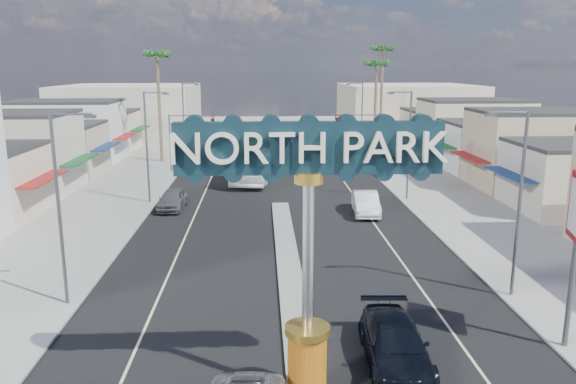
{
  "coord_description": "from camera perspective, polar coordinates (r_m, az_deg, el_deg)",
  "views": [
    {
      "loc": [
        -1.44,
        -14.92,
        10.96
      ],
      "look_at": [
        -0.12,
        12.97,
        4.66
      ],
      "focal_mm": 35.0,
      "sensor_mm": 36.0,
      "label": 1
    }
  ],
  "objects": [
    {
      "name": "palm_left_far",
      "position": [
        65.94,
        -13.16,
        12.86
      ],
      "size": [
        2.6,
        2.6,
        13.1
      ],
      "color": "brown",
      "rests_on": "ground"
    },
    {
      "name": "storefront_row_right",
      "position": [
        63.76,
        20.89,
        4.71
      ],
      "size": [
        12.0,
        42.0,
        6.0
      ],
      "primitive_type": "cube",
      "color": "#B7B29E",
      "rests_on": "ground"
    },
    {
      "name": "streetlight_r_near",
      "position": [
        28.23,
        22.23,
        -0.29
      ],
      "size": [
        2.03,
        0.22,
        9.0
      ],
      "color": "#47474C",
      "rests_on": "ground"
    },
    {
      "name": "sidewalk_right",
      "position": [
        48.73,
        15.83,
        -0.7
      ],
      "size": [
        8.0,
        120.0,
        0.12
      ],
      "primitive_type": "cube",
      "color": "gray",
      "rests_on": "ground"
    },
    {
      "name": "streetlight_r_far",
      "position": [
        68.22,
        7.38,
        7.66
      ],
      "size": [
        2.03,
        0.22,
        9.0
      ],
      "color": "#47474C",
      "rests_on": "ground"
    },
    {
      "name": "backdrop_far_left",
      "position": [
        92.5,
        -15.71,
        7.93
      ],
      "size": [
        20.0,
        20.0,
        8.0
      ],
      "primitive_type": "cube",
      "color": "#B7B29E",
      "rests_on": "ground"
    },
    {
      "name": "storefront_row_left",
      "position": [
        62.66,
        -23.87,
        4.33
      ],
      "size": [
        12.0,
        42.0,
        6.0
      ],
      "primitive_type": "cube",
      "color": "beige",
      "rests_on": "ground"
    },
    {
      "name": "city_bus",
      "position": [
        55.91,
        -3.4,
        3.34
      ],
      "size": [
        4.58,
        13.71,
        3.75
      ],
      "primitive_type": "imported",
      "rotation": [
        0.0,
        0.0,
        -0.11
      ],
      "color": "white",
      "rests_on": "ground"
    },
    {
      "name": "traffic_signal_left",
      "position": [
        59.8,
        -10.21,
        6.1
      ],
      "size": [
        5.09,
        0.45,
        6.0
      ],
      "color": "#47474C",
      "rests_on": "ground"
    },
    {
      "name": "median_island",
      "position": [
        30.93,
        0.12,
        -7.88
      ],
      "size": [
        1.3,
        30.0,
        0.16
      ],
      "primitive_type": "cube",
      "color": "gray",
      "rests_on": "ground"
    },
    {
      "name": "palm_right_mid",
      "position": [
        72.38,
        8.99,
        12.28
      ],
      "size": [
        2.6,
        2.6,
        12.1
      ],
      "color": "brown",
      "rests_on": "ground"
    },
    {
      "name": "streetlight_l_near",
      "position": [
        27.14,
        -22.0,
        -0.77
      ],
      "size": [
        2.03,
        0.22,
        9.0
      ],
      "color": "#47474C",
      "rests_on": "ground"
    },
    {
      "name": "sidewalk_left",
      "position": [
        47.9,
        -17.85,
        -1.06
      ],
      "size": [
        8.0,
        120.0,
        0.12
      ],
      "primitive_type": "cube",
      "color": "gray",
      "rests_on": "ground"
    },
    {
      "name": "suv_right",
      "position": [
        22.07,
        10.81,
        -14.91
      ],
      "size": [
        2.53,
        5.69,
        1.62
      ],
      "primitive_type": "imported",
      "rotation": [
        0.0,
        0.0,
        -0.05
      ],
      "color": "black",
      "rests_on": "ground"
    },
    {
      "name": "streetlight_r_mid",
      "position": [
        46.83,
        12.04,
        5.21
      ],
      "size": [
        2.03,
        0.22,
        9.0
      ],
      "color": "#47474C",
      "rests_on": "ground"
    },
    {
      "name": "gateway_sign",
      "position": [
        17.69,
        2.07,
        -3.82
      ],
      "size": [
        8.2,
        1.5,
        9.15
      ],
      "color": "#B94C0E",
      "rests_on": "median_island"
    },
    {
      "name": "car_parked_left",
      "position": [
        44.62,
        -11.65,
        -0.73
      ],
      "size": [
        2.12,
        4.73,
        1.58
      ],
      "primitive_type": "imported",
      "rotation": [
        0.0,
        0.0,
        -0.06
      ],
      "color": "slate",
      "rests_on": "ground"
    },
    {
      "name": "streetlight_l_far",
      "position": [
        67.78,
        -10.43,
        7.52
      ],
      "size": [
        2.03,
        0.22,
        9.0
      ],
      "color": "#47474C",
      "rests_on": "ground"
    },
    {
      "name": "traffic_signal_right",
      "position": [
        60.24,
        7.5,
        6.24
      ],
      "size": [
        5.09,
        0.45,
        6.0
      ],
      "color": "#47474C",
      "rests_on": "ground"
    },
    {
      "name": "car_parked_right",
      "position": [
        42.67,
        7.9,
        -1.12
      ],
      "size": [
        2.16,
        5.23,
        1.68
      ],
      "primitive_type": "imported",
      "rotation": [
        0.0,
        0.0,
        -0.07
      ],
      "color": "silver",
      "rests_on": "ground"
    },
    {
      "name": "backdrop_far_right",
      "position": [
        93.19,
        11.98,
        8.16
      ],
      "size": [
        20.0,
        20.0,
        8.0
      ],
      "primitive_type": "cube",
      "color": "beige",
      "rests_on": "ground"
    },
    {
      "name": "streetlight_l_mid",
      "position": [
        46.19,
        -13.98,
        5.01
      ],
      "size": [
        2.03,
        0.22,
        9.0
      ],
      "color": "#47474C",
      "rests_on": "ground"
    },
    {
      "name": "palm_right_far",
      "position": [
        78.67,
        9.61,
        13.58
      ],
      "size": [
        2.6,
        2.6,
        14.1
      ],
      "color": "brown",
      "rests_on": "ground"
    },
    {
      "name": "road",
      "position": [
        46.26,
        -0.86,
        -0.98
      ],
      "size": [
        20.0,
        120.0,
        0.01
      ],
      "primitive_type": "cube",
      "color": "black",
      "rests_on": "ground"
    },
    {
      "name": "ground",
      "position": [
        46.26,
        -0.86,
        -0.99
      ],
      "size": [
        160.0,
        160.0,
        0.0
      ],
      "primitive_type": "plane",
      "color": "gray",
      "rests_on": "ground"
    }
  ]
}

